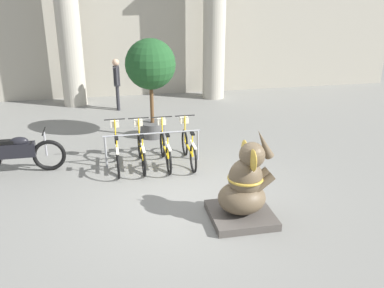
{
  "coord_description": "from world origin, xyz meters",
  "views": [
    {
      "loc": [
        -1.38,
        -7.35,
        4.06
      ],
      "look_at": [
        0.21,
        0.46,
        1.0
      ],
      "focal_mm": 40.0,
      "sensor_mm": 36.0,
      "label": 1
    }
  ],
  "objects_px": {
    "motorcycle": "(16,153)",
    "potted_tree": "(151,69)",
    "elephant_statue": "(244,190)",
    "person_pedestrian": "(117,80)",
    "bicycle_2": "(165,148)",
    "bicycle_3": "(188,147)",
    "bicycle_0": "(117,151)",
    "bicycle_1": "(141,150)"
  },
  "relations": [
    {
      "from": "bicycle_2",
      "to": "bicycle_3",
      "type": "relative_size",
      "value": 1.0
    },
    {
      "from": "bicycle_1",
      "to": "bicycle_3",
      "type": "xyz_separation_m",
      "value": [
        1.11,
        -0.02,
        0.0
      ]
    },
    {
      "from": "bicycle_2",
      "to": "potted_tree",
      "type": "relative_size",
      "value": 0.63
    },
    {
      "from": "bicycle_0",
      "to": "potted_tree",
      "type": "bearing_deg",
      "value": 61.88
    },
    {
      "from": "bicycle_0",
      "to": "potted_tree",
      "type": "height_order",
      "value": "potted_tree"
    },
    {
      "from": "bicycle_0",
      "to": "motorcycle",
      "type": "distance_m",
      "value": 2.2
    },
    {
      "from": "bicycle_2",
      "to": "potted_tree",
      "type": "height_order",
      "value": "potted_tree"
    },
    {
      "from": "elephant_statue",
      "to": "potted_tree",
      "type": "height_order",
      "value": "potted_tree"
    },
    {
      "from": "person_pedestrian",
      "to": "motorcycle",
      "type": "bearing_deg",
      "value": -117.43
    },
    {
      "from": "bicycle_3",
      "to": "person_pedestrian",
      "type": "xyz_separation_m",
      "value": [
        -1.45,
        4.83,
        0.62
      ]
    },
    {
      "from": "elephant_statue",
      "to": "motorcycle",
      "type": "relative_size",
      "value": 0.81
    },
    {
      "from": "elephant_statue",
      "to": "person_pedestrian",
      "type": "xyz_separation_m",
      "value": [
        -1.93,
        7.55,
        0.44
      ]
    },
    {
      "from": "bicycle_0",
      "to": "motorcycle",
      "type": "xyz_separation_m",
      "value": [
        -2.19,
        0.15,
        0.07
      ]
    },
    {
      "from": "bicycle_2",
      "to": "bicycle_1",
      "type": "bearing_deg",
      "value": 177.66
    },
    {
      "from": "bicycle_2",
      "to": "elephant_statue",
      "type": "bearing_deg",
      "value": -69.06
    },
    {
      "from": "bicycle_3",
      "to": "elephant_statue",
      "type": "xyz_separation_m",
      "value": [
        0.48,
        -2.71,
        0.18
      ]
    },
    {
      "from": "elephant_statue",
      "to": "bicycle_3",
      "type": "bearing_deg",
      "value": 100.13
    },
    {
      "from": "bicycle_1",
      "to": "potted_tree",
      "type": "xyz_separation_m",
      "value": [
        0.49,
        1.96,
        1.48
      ]
    },
    {
      "from": "elephant_statue",
      "to": "bicycle_1",
      "type": "bearing_deg",
      "value": 120.2
    },
    {
      "from": "bicycle_1",
      "to": "elephant_statue",
      "type": "distance_m",
      "value": 3.17
    },
    {
      "from": "bicycle_0",
      "to": "motorcycle",
      "type": "bearing_deg",
      "value": 175.99
    },
    {
      "from": "bicycle_2",
      "to": "person_pedestrian",
      "type": "height_order",
      "value": "person_pedestrian"
    },
    {
      "from": "bicycle_2",
      "to": "elephant_statue",
      "type": "height_order",
      "value": "elephant_statue"
    },
    {
      "from": "elephant_statue",
      "to": "potted_tree",
      "type": "bearing_deg",
      "value": 103.25
    },
    {
      "from": "bicycle_1",
      "to": "person_pedestrian",
      "type": "relative_size",
      "value": 1.0
    },
    {
      "from": "bicycle_3",
      "to": "motorcycle",
      "type": "bearing_deg",
      "value": 177.21
    },
    {
      "from": "bicycle_0",
      "to": "bicycle_2",
      "type": "bearing_deg",
      "value": -1.75
    },
    {
      "from": "bicycle_2",
      "to": "elephant_statue",
      "type": "distance_m",
      "value": 2.91
    },
    {
      "from": "bicycle_2",
      "to": "motorcycle",
      "type": "distance_m",
      "value": 3.31
    },
    {
      "from": "bicycle_0",
      "to": "potted_tree",
      "type": "xyz_separation_m",
      "value": [
        1.04,
        1.95,
        1.48
      ]
    },
    {
      "from": "person_pedestrian",
      "to": "potted_tree",
      "type": "distance_m",
      "value": 3.09
    },
    {
      "from": "bicycle_2",
      "to": "bicycle_3",
      "type": "distance_m",
      "value": 0.55
    },
    {
      "from": "elephant_statue",
      "to": "motorcycle",
      "type": "distance_m",
      "value": 5.22
    },
    {
      "from": "motorcycle",
      "to": "potted_tree",
      "type": "distance_m",
      "value": 3.96
    },
    {
      "from": "bicycle_1",
      "to": "person_pedestrian",
      "type": "bearing_deg",
      "value": 94.03
    },
    {
      "from": "bicycle_2",
      "to": "motorcycle",
      "type": "relative_size",
      "value": 0.79
    },
    {
      "from": "bicycle_3",
      "to": "motorcycle",
      "type": "height_order",
      "value": "bicycle_3"
    },
    {
      "from": "person_pedestrian",
      "to": "potted_tree",
      "type": "relative_size",
      "value": 0.63
    },
    {
      "from": "elephant_statue",
      "to": "person_pedestrian",
      "type": "height_order",
      "value": "elephant_statue"
    },
    {
      "from": "bicycle_3",
      "to": "elephant_statue",
      "type": "relative_size",
      "value": 0.98
    },
    {
      "from": "person_pedestrian",
      "to": "potted_tree",
      "type": "xyz_separation_m",
      "value": [
        0.83,
        -2.85,
        0.86
      ]
    },
    {
      "from": "bicycle_2",
      "to": "bicycle_3",
      "type": "xyz_separation_m",
      "value": [
        0.55,
        -0.0,
        0.0
      ]
    }
  ]
}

